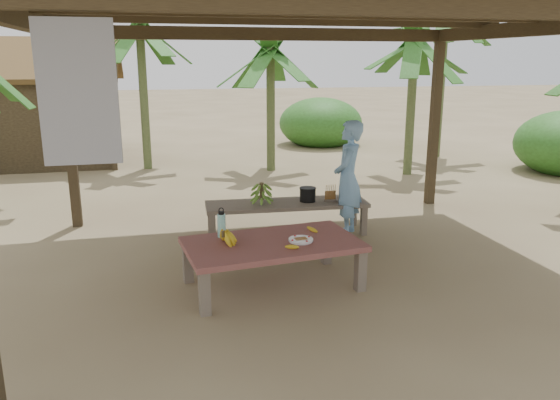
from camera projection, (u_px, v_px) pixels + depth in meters
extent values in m
plane|color=brown|center=(307.00, 266.00, 6.39)|extent=(80.00, 80.00, 0.00)
cube|color=black|center=(69.00, 133.00, 7.59)|extent=(0.13, 0.13, 2.70)
cube|color=black|center=(434.00, 123.00, 8.85)|extent=(0.13, 0.13, 2.70)
cube|color=black|center=(411.00, 3.00, 3.55)|extent=(5.80, 0.14, 0.18)
cube|color=black|center=(265.00, 34.00, 7.88)|extent=(5.80, 0.14, 0.18)
cube|color=black|center=(23.00, 20.00, 5.08)|extent=(0.14, 4.80, 0.18)
cube|color=black|center=(541.00, 28.00, 6.34)|extent=(0.14, 4.80, 0.18)
cube|color=slate|center=(311.00, 2.00, 5.66)|extent=(6.60, 5.60, 0.06)
cube|color=slate|center=(78.00, 93.00, 3.21)|extent=(0.45, 0.05, 0.85)
cube|color=brown|center=(205.00, 293.00, 5.11)|extent=(0.11, 0.11, 0.44)
cube|color=brown|center=(360.00, 271.00, 5.65)|extent=(0.11, 0.11, 0.44)
cube|color=brown|center=(188.00, 263.00, 5.87)|extent=(0.11, 0.11, 0.44)
cube|color=brown|center=(326.00, 245.00, 6.41)|extent=(0.11, 0.11, 0.44)
cube|color=maroon|center=(272.00, 244.00, 5.70)|extent=(1.90, 1.20, 0.06)
cube|color=brown|center=(213.00, 229.00, 7.11)|extent=(0.08, 0.08, 0.40)
cube|color=brown|center=(364.00, 221.00, 7.46)|extent=(0.08, 0.08, 0.40)
cube|color=brown|center=(211.00, 219.00, 7.55)|extent=(0.08, 0.08, 0.40)
cube|color=brown|center=(354.00, 212.00, 7.90)|extent=(0.08, 0.08, 0.40)
cube|color=brown|center=(287.00, 204.00, 7.45)|extent=(2.23, 0.73, 0.05)
cylinder|color=white|center=(301.00, 241.00, 5.68)|extent=(0.24, 0.24, 0.01)
cylinder|color=white|center=(301.00, 240.00, 5.68)|extent=(0.26, 0.26, 0.02)
cube|color=brown|center=(301.00, 239.00, 5.68)|extent=(0.14, 0.10, 0.02)
ellipsoid|color=yellow|center=(292.00, 247.00, 5.46)|extent=(0.16, 0.07, 0.04)
ellipsoid|color=yellow|center=(312.00, 229.00, 6.02)|extent=(0.13, 0.16, 0.04)
cylinder|color=#41CBBA|center=(222.00, 226.00, 5.81)|extent=(0.09, 0.09, 0.25)
cylinder|color=black|center=(221.00, 213.00, 5.77)|extent=(0.06, 0.06, 0.03)
torus|color=black|center=(221.00, 210.00, 5.77)|extent=(0.06, 0.01, 0.06)
cylinder|color=black|center=(308.00, 195.00, 7.48)|extent=(0.22, 0.22, 0.19)
imported|color=#6D9DCD|center=(348.00, 179.00, 7.33)|extent=(0.62, 0.69, 1.57)
cube|color=black|center=(26.00, 119.00, 12.66)|extent=(4.00, 3.00, 2.00)
cube|color=brown|center=(10.00, 59.00, 11.52)|extent=(4.40, 1.73, 1.00)
cube|color=brown|center=(26.00, 59.00, 13.12)|extent=(4.40, 1.73, 1.00)
cylinder|color=#596638|center=(411.00, 108.00, 11.15)|extent=(0.18, 0.18, 2.75)
cylinder|color=#596638|center=(271.00, 111.00, 11.58)|extent=(0.18, 0.18, 2.58)
cylinder|color=#596638|center=(144.00, 98.00, 11.72)|extent=(0.18, 0.18, 3.08)
cylinder|color=#596638|center=(441.00, 85.00, 13.14)|extent=(0.18, 0.18, 3.51)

